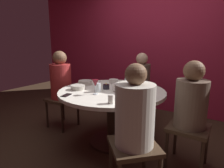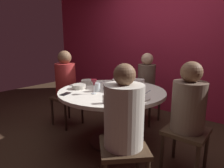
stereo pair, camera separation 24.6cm
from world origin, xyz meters
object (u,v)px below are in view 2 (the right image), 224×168
object	(u,v)px
wine_glass	(94,83)
bowl_salad_center	(116,81)
seated_diner_back	(146,80)
seated_diner_front_right	(124,117)
seated_diner_right	(188,106)
bowl_serving_large	(79,87)
bowl_small_white	(88,82)
cell_phone	(66,94)
cup_by_left_diner	(128,82)
dinner_plate	(139,98)
cup_near_candle	(115,87)
bowl_sauce_side	(138,82)
dining_table	(112,101)
cup_center_front	(106,99)
seated_diner_left	(66,80)
candle_holder	(107,87)
cup_by_right_diner	(97,87)

from	to	relation	value
wine_glass	bowl_salad_center	xyz separation A→B (m)	(-0.15, 0.63, -0.10)
seated_diner_back	seated_diner_front_right	size ratio (longest dim) A/B	0.99
seated_diner_right	seated_diner_back	bearing A→B (deg)	-43.18
wine_glass	bowl_serving_large	bearing A→B (deg)	170.18
bowl_serving_large	bowl_small_white	world-z (taller)	bowl_small_white
seated_diner_back	bowl_small_white	world-z (taller)	seated_diner_back
seated_diner_front_right	cell_phone	size ratio (longest dim) A/B	8.36
bowl_small_white	cup_by_left_diner	size ratio (longest dim) A/B	1.81
dinner_plate	cup_near_candle	bearing A→B (deg)	168.45
bowl_salad_center	cup_by_left_diner	size ratio (longest dim) A/B	1.21
bowl_salad_center	bowl_sauce_side	bearing A→B (deg)	28.28
dining_table	seated_diner_right	xyz separation A→B (m)	(0.96, 0.00, 0.14)
cup_center_front	bowl_salad_center	bearing A→B (deg)	120.87
seated_diner_right	wine_glass	world-z (taller)	seated_diner_right
dining_table	cup_by_left_diner	distance (m)	0.37
seated_diner_left	seated_diner_front_right	bearing A→B (deg)	-22.08
seated_diner_front_right	candle_holder	distance (m)	0.98
dinner_plate	bowl_serving_large	xyz separation A→B (m)	(-0.85, -0.11, 0.02)
seated_diner_back	seated_diner_front_right	xyz separation A→B (m)	(0.64, -1.54, 0.01)
cup_near_candle	bowl_serving_large	bearing A→B (deg)	-156.85
seated_diner_right	seated_diner_front_right	bearing A→B (deg)	63.25
cup_by_left_diner	cup_by_right_diner	xyz separation A→B (m)	(-0.15, -0.47, -0.00)
cup_by_right_diner	cell_phone	bearing A→B (deg)	-121.01
bowl_serving_large	seated_diner_left	bearing A→B (deg)	158.64
candle_holder	cup_center_front	bearing A→B (deg)	-50.86
seated_diner_left	seated_diner_right	bearing A→B (deg)	0.00
dining_table	wine_glass	size ratio (longest dim) A/B	7.73
dining_table	seated_diner_back	size ratio (longest dim) A/B	1.18
seated_diner_back	cup_center_front	bearing A→B (deg)	11.84
seated_diner_back	seated_diner_right	size ratio (longest dim) A/B	1.00
bowl_serving_large	bowl_small_white	bearing A→B (deg)	111.41
wine_glass	dinner_plate	size ratio (longest dim) A/B	0.73
seated_diner_left	bowl_salad_center	xyz separation A→B (m)	(0.73, 0.36, 0.02)
seated_diner_right	bowl_salad_center	world-z (taller)	seated_diner_right
candle_holder	seated_diner_right	bearing A→B (deg)	-0.34
bowl_serving_large	cup_near_candle	bearing A→B (deg)	23.15
seated_diner_front_right	cell_phone	distance (m)	0.96
seated_diner_back	wine_glass	xyz separation A→B (m)	(-0.06, -1.17, 0.14)
seated_diner_front_right	wine_glass	size ratio (longest dim) A/B	6.65
cup_by_left_diner	seated_diner_back	bearing A→B (deg)	94.49
cup_by_left_diner	bowl_small_white	bearing A→B (deg)	-155.51
seated_diner_right	bowl_serving_large	bearing A→B (deg)	9.06
bowl_sauce_side	cup_center_front	distance (m)	1.00
dining_table	candle_holder	xyz separation A→B (m)	(-0.09, 0.01, 0.18)
cell_phone	bowl_serving_large	size ratio (longest dim) A/B	0.77
seated_diner_right	cup_by_left_diner	xyz separation A→B (m)	(-0.91, 0.31, 0.06)
wine_glass	bowl_small_white	bearing A→B (deg)	142.82
seated_diner_front_right	cup_near_candle	size ratio (longest dim) A/B	12.18
seated_diner_back	bowl_sauce_side	size ratio (longest dim) A/B	6.45
seated_diner_left	bowl_sauce_side	distance (m)	1.14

